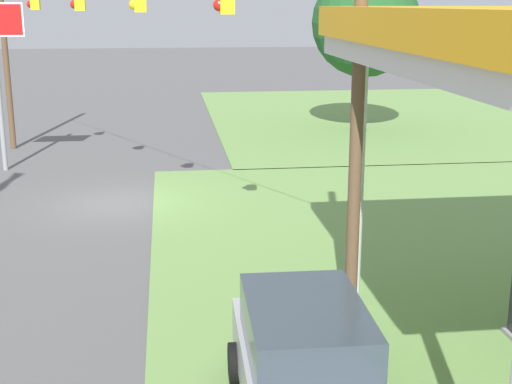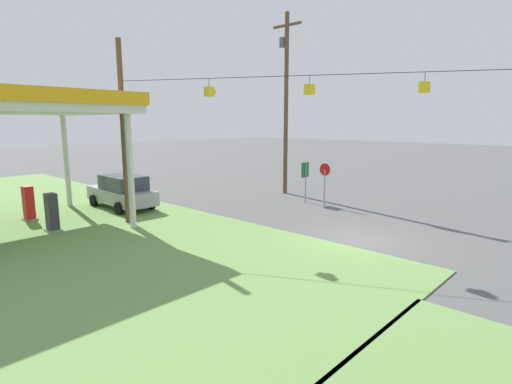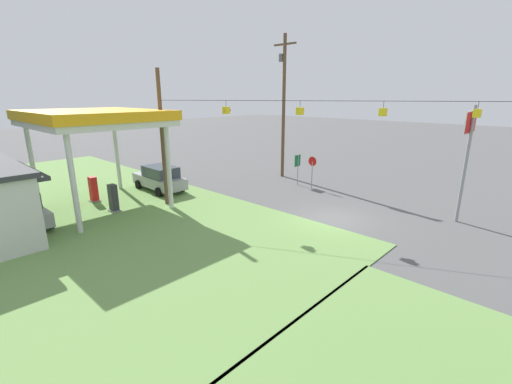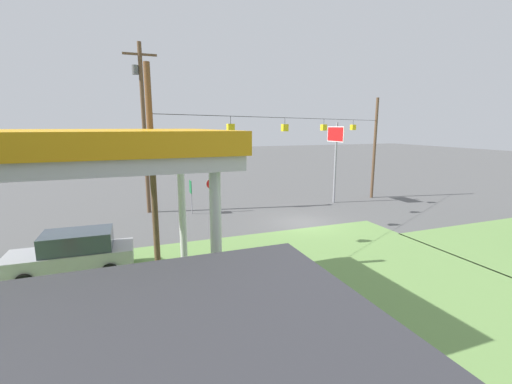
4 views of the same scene
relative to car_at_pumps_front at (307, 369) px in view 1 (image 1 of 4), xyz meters
The scene contains 5 objects.
ground_plane 13.18m from the car_at_pumps_front, 164.54° to the right, with size 160.00×160.00×0.00m, color #565656.
grass_verge_opposite_corner 31.29m from the car_at_pumps_front, 156.45° to the left, with size 24.00×24.00×0.04m, color #6B934C.
car_at_pumps_front is the anchor object (origin of this frame).
signal_span_gantry 13.65m from the car_at_pumps_front, 164.49° to the right, with size 19.13×10.24×8.45m.
tree_west_verge 25.83m from the car_at_pumps_front, 162.78° to the left, with size 5.09×5.09×7.73m.
Camera 1 is at (21.83, 1.60, 6.09)m, focal length 50.00 mm.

